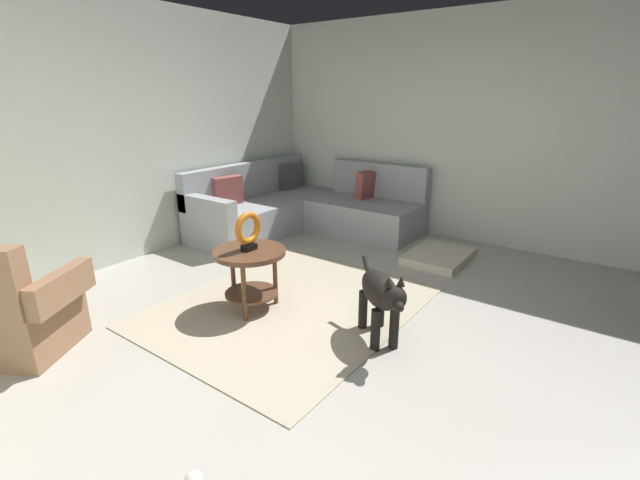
# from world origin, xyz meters

# --- Properties ---
(ground_plane) EXTENTS (6.00, 6.00, 0.10)m
(ground_plane) POSITION_xyz_m (0.00, 0.00, -0.05)
(ground_plane) COLOR #B7B2A8
(wall_back) EXTENTS (6.00, 0.12, 2.70)m
(wall_back) POSITION_xyz_m (0.00, 2.94, 1.35)
(wall_back) COLOR silver
(wall_back) RESTS_ON ground_plane
(wall_right) EXTENTS (0.12, 6.00, 2.70)m
(wall_right) POSITION_xyz_m (2.94, 0.00, 1.35)
(wall_right) COLOR silver
(wall_right) RESTS_ON ground_plane
(area_rug) EXTENTS (2.30, 1.90, 0.01)m
(area_rug) POSITION_xyz_m (0.15, 0.70, 0.01)
(area_rug) COLOR #BCAD93
(area_rug) RESTS_ON ground_plane
(sectional_couch) EXTENTS (2.20, 2.25, 0.88)m
(sectional_couch) POSITION_xyz_m (1.99, 2.01, 0.29)
(sectional_couch) COLOR #9EA3A8
(sectional_couch) RESTS_ON ground_plane
(armchair) EXTENTS (0.92, 0.99, 0.88)m
(armchair) POSITION_xyz_m (-1.54, 1.78, 0.32)
(armchair) COLOR #936B4C
(armchair) RESTS_ON ground_plane
(side_table) EXTENTS (0.60, 0.60, 0.54)m
(side_table) POSITION_xyz_m (-0.08, 0.94, 0.42)
(side_table) COLOR brown
(side_table) RESTS_ON ground_plane
(torus_sculpture) EXTENTS (0.28, 0.08, 0.33)m
(torus_sculpture) POSITION_xyz_m (-0.08, 0.94, 0.71)
(torus_sculpture) COLOR black
(torus_sculpture) RESTS_ON side_table
(dog_bed_mat) EXTENTS (0.80, 0.60, 0.09)m
(dog_bed_mat) POSITION_xyz_m (1.98, 0.08, 0.04)
(dog_bed_mat) COLOR beige
(dog_bed_mat) RESTS_ON ground_plane
(dog) EXTENTS (0.62, 0.66, 0.63)m
(dog) POSITION_xyz_m (0.11, -0.20, 0.38)
(dog) COLOR black
(dog) RESTS_ON ground_plane
(dog_toy_ball) EXTENTS (0.09, 0.09, 0.09)m
(dog_toy_ball) POSITION_xyz_m (-1.55, -0.12, 0.04)
(dog_toy_ball) COLOR silver
(dog_toy_ball) RESTS_ON ground_plane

